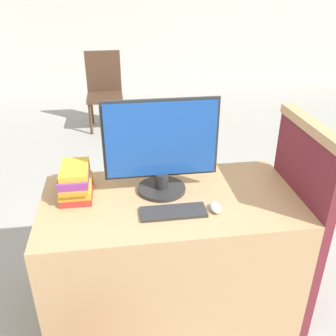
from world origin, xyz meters
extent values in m
cube|color=beige|center=(0.00, 5.18, 1.40)|extent=(12.00, 0.06, 2.80)
cube|color=tan|center=(0.00, 0.36, 0.37)|extent=(1.35, 0.71, 0.75)
cube|color=maroon|center=(0.70, 0.30, 0.55)|extent=(0.05, 0.61, 1.10)
cube|color=tan|center=(0.70, 0.30, 1.13)|extent=(0.07, 0.61, 0.05)
cylinder|color=#282828|center=(-0.03, 0.44, 0.76)|extent=(0.26, 0.26, 0.02)
cylinder|color=#282828|center=(-0.03, 0.44, 0.81)|extent=(0.07, 0.07, 0.08)
cube|color=#282828|center=(-0.03, 0.45, 1.05)|extent=(0.59, 0.01, 0.42)
cube|color=#19479E|center=(-0.03, 0.44, 1.05)|extent=(0.57, 0.02, 0.39)
cube|color=#2D2D2D|center=(-0.01, 0.22, 0.76)|extent=(0.32, 0.12, 0.02)
ellipsoid|color=silver|center=(0.20, 0.21, 0.76)|extent=(0.05, 0.10, 0.03)
cube|color=#B72D28|center=(-0.48, 0.46, 0.76)|extent=(0.16, 0.24, 0.03)
cube|color=gold|center=(-0.49, 0.47, 0.80)|extent=(0.16, 0.25, 0.04)
cube|color=orange|center=(-0.49, 0.46, 0.83)|extent=(0.14, 0.27, 0.02)
cube|color=#7A3384|center=(-0.49, 0.47, 0.86)|extent=(0.15, 0.26, 0.04)
cube|color=gold|center=(-0.48, 0.48, 0.89)|extent=(0.14, 0.23, 0.03)
cylinder|color=#4C3323|center=(-0.57, 3.18, 0.19)|extent=(0.04, 0.04, 0.39)
cylinder|color=#4C3323|center=(-0.19, 3.18, 0.19)|extent=(0.04, 0.04, 0.39)
cylinder|color=#4C3323|center=(-0.57, 3.56, 0.19)|extent=(0.04, 0.04, 0.39)
cylinder|color=#4C3323|center=(-0.19, 3.56, 0.19)|extent=(0.04, 0.04, 0.39)
cube|color=#4C3323|center=(-0.38, 3.37, 0.41)|extent=(0.44, 0.44, 0.05)
cube|color=#4C3323|center=(-0.38, 3.57, 0.69)|extent=(0.44, 0.04, 0.51)
camera|label=1|loc=(-0.25, -1.29, 1.79)|focal=40.00mm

